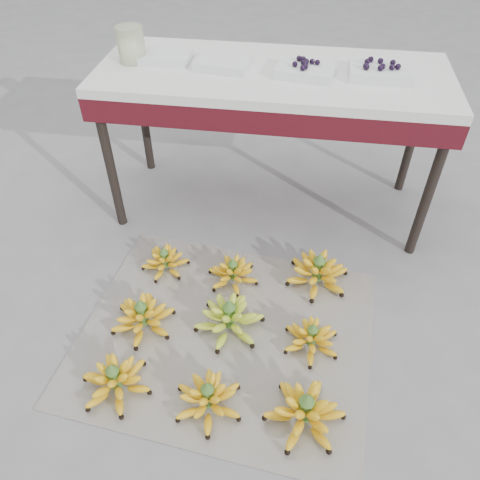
# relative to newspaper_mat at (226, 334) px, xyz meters

# --- Properties ---
(ground) EXTENTS (60.00, 60.00, 0.00)m
(ground) POSITION_rel_newspaper_mat_xyz_m (-0.07, 0.04, -0.00)
(ground) COLOR slate
(ground) RESTS_ON ground
(newspaper_mat) EXTENTS (1.35, 1.17, 0.01)m
(newspaper_mat) POSITION_rel_newspaper_mat_xyz_m (0.00, 0.00, 0.00)
(newspaper_mat) COLOR beige
(newspaper_mat) RESTS_ON ground
(bunch_front_left) EXTENTS (0.36, 0.36, 0.17)m
(bunch_front_left) POSITION_rel_newspaper_mat_xyz_m (-0.38, -0.32, 0.06)
(bunch_front_left) COLOR yellow
(bunch_front_left) RESTS_ON newspaper_mat
(bunch_front_center) EXTENTS (0.31, 0.31, 0.16)m
(bunch_front_center) POSITION_rel_newspaper_mat_xyz_m (-0.01, -0.34, 0.06)
(bunch_front_center) COLOR yellow
(bunch_front_center) RESTS_ON newspaper_mat
(bunch_front_right) EXTENTS (0.35, 0.35, 0.18)m
(bunch_front_right) POSITION_rel_newspaper_mat_xyz_m (0.36, -0.35, 0.07)
(bunch_front_right) COLOR yellow
(bunch_front_right) RESTS_ON newspaper_mat
(bunch_mid_left) EXTENTS (0.36, 0.36, 0.17)m
(bunch_mid_left) POSITION_rel_newspaper_mat_xyz_m (-0.37, -0.01, 0.06)
(bunch_mid_left) COLOR yellow
(bunch_mid_left) RESTS_ON newspaper_mat
(bunch_mid_center) EXTENTS (0.31, 0.31, 0.19)m
(bunch_mid_center) POSITION_rel_newspaper_mat_xyz_m (0.01, 0.04, 0.07)
(bunch_mid_center) COLOR #98B637
(bunch_mid_center) RESTS_ON newspaper_mat
(bunch_mid_right) EXTENTS (0.29, 0.29, 0.15)m
(bunch_mid_right) POSITION_rel_newspaper_mat_xyz_m (0.37, -0.01, 0.05)
(bunch_mid_right) COLOR yellow
(bunch_mid_right) RESTS_ON newspaper_mat
(bunch_back_left) EXTENTS (0.24, 0.24, 0.14)m
(bunch_back_left) POSITION_rel_newspaper_mat_xyz_m (-0.37, 0.35, 0.05)
(bunch_back_left) COLOR yellow
(bunch_back_left) RESTS_ON newspaper_mat
(bunch_back_center) EXTENTS (0.29, 0.29, 0.15)m
(bunch_back_center) POSITION_rel_newspaper_mat_xyz_m (-0.02, 0.32, 0.05)
(bunch_back_center) COLOR yellow
(bunch_back_center) RESTS_ON newspaper_mat
(bunch_back_right) EXTENTS (0.35, 0.35, 0.19)m
(bunch_back_right) POSITION_rel_newspaper_mat_xyz_m (0.39, 0.37, 0.07)
(bunch_back_right) COLOR yellow
(bunch_back_right) RESTS_ON newspaper_mat
(vendor_table) EXTENTS (1.68, 0.67, 0.81)m
(vendor_table) POSITION_rel_newspaper_mat_xyz_m (0.08, 0.95, 0.71)
(vendor_table) COLOR black
(vendor_table) RESTS_ON ground
(tray_far_left) EXTENTS (0.25, 0.18, 0.04)m
(tray_far_left) POSITION_rel_newspaper_mat_xyz_m (-0.45, 0.98, 0.82)
(tray_far_left) COLOR silver
(tray_far_left) RESTS_ON vendor_table
(tray_left) EXTENTS (0.27, 0.21, 0.04)m
(tray_left) POSITION_rel_newspaper_mat_xyz_m (-0.16, 0.94, 0.82)
(tray_left) COLOR silver
(tray_left) RESTS_ON vendor_table
(tray_right) EXTENTS (0.29, 0.22, 0.07)m
(tray_right) POSITION_rel_newspaper_mat_xyz_m (0.23, 0.91, 0.83)
(tray_right) COLOR silver
(tray_right) RESTS_ON vendor_table
(tray_far_right) EXTENTS (0.28, 0.20, 0.07)m
(tray_far_right) POSITION_rel_newspaper_mat_xyz_m (0.57, 0.94, 0.83)
(tray_far_right) COLOR silver
(tray_far_right) RESTS_ON vendor_table
(glass_jar) EXTENTS (0.15, 0.15, 0.16)m
(glass_jar) POSITION_rel_newspaper_mat_xyz_m (-0.60, 0.95, 0.88)
(glass_jar) COLOR beige
(glass_jar) RESTS_ON vendor_table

